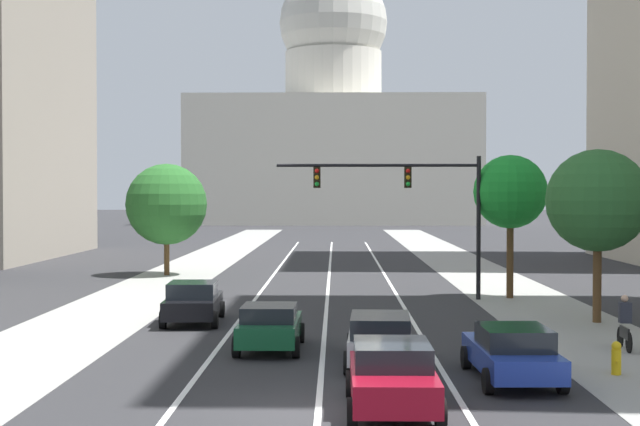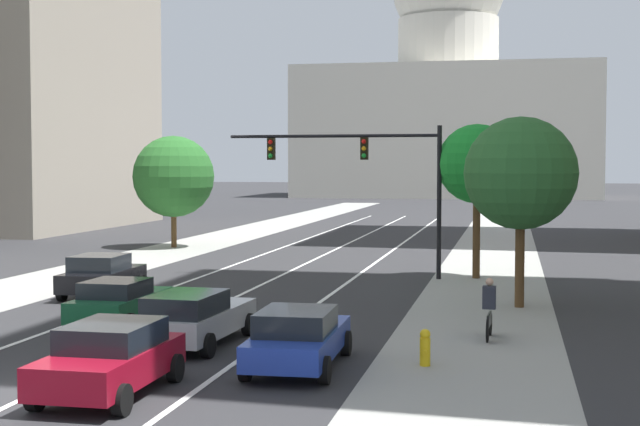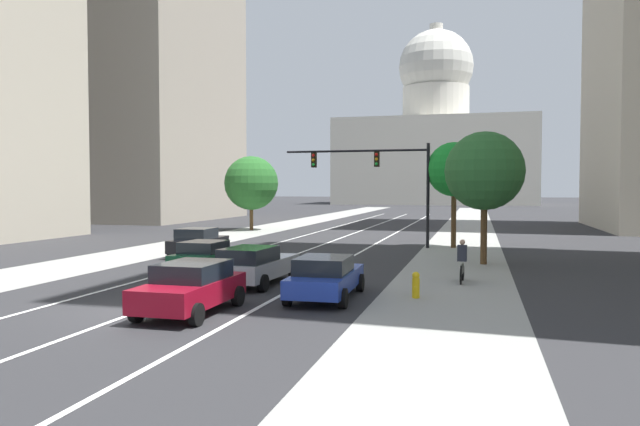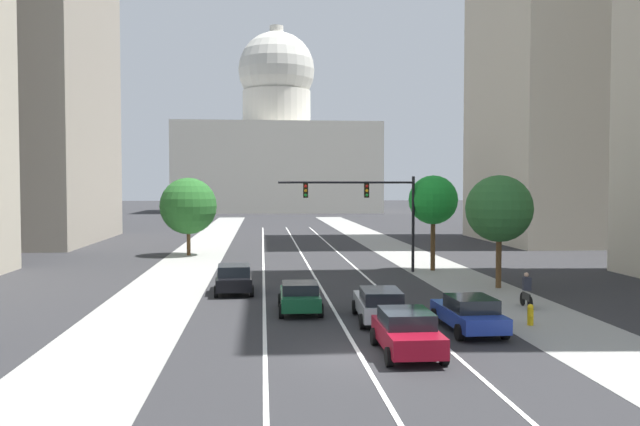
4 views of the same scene
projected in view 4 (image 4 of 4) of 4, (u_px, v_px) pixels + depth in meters
ground_plane at (298, 247)px, 62.48m from camera, size 400.00×400.00×0.00m
sidewalk_left at (198, 254)px, 56.71m from camera, size 4.75×130.00×0.01m
sidewalk_right at (401, 252)px, 58.30m from camera, size 4.75×130.00×0.01m
lane_stripe_left at (264, 267)px, 47.26m from camera, size 0.16×90.00×0.01m
lane_stripe_center at (309, 267)px, 47.55m from camera, size 0.16×90.00×0.01m
lane_stripe_right at (354, 266)px, 47.84m from camera, size 0.16×90.00×0.01m
capitol_building at (277, 147)px, 149.17m from camera, size 45.07×24.74×42.17m
car_silver at (379, 304)px, 28.22m from camera, size 2.12×4.75×1.52m
car_crimson at (407, 332)px, 22.81m from camera, size 2.06×4.25×1.53m
car_black at (234, 278)px, 35.94m from camera, size 2.24×4.43×1.56m
car_green at (300, 296)px, 30.42m from camera, size 2.03×4.17×1.43m
car_blue at (469, 313)px, 26.43m from camera, size 2.13×4.74×1.46m
traffic_signal_mast at (370, 202)px, 44.23m from camera, size 9.31×0.39×6.55m
fire_hydrant at (530, 315)px, 27.56m from camera, size 0.26×0.35×0.91m
cyclist at (527, 290)px, 31.51m from camera, size 0.37×1.70×1.72m
street_tree_mid_right at (433, 200)px, 45.26m from camera, size 3.40×3.40×6.63m
street_tree_near_right at (499, 209)px, 37.51m from camera, size 3.85×3.85×6.52m
street_tree_mid_left at (188, 206)px, 55.15m from camera, size 4.79×4.79×6.60m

